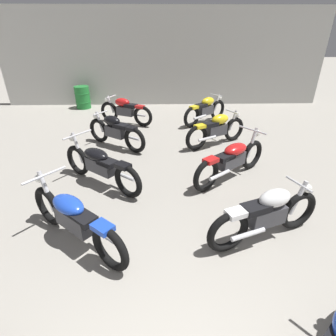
# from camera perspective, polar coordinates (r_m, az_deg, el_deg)

# --- Properties ---
(back_wall) EXTENTS (12.68, 0.24, 3.60)m
(back_wall) POSITION_cam_1_polar(r_m,az_deg,el_deg) (11.38, -1.00, 22.35)
(back_wall) COLOR #B2B2AD
(back_wall) RESTS_ON ground
(motorcycle_left_row_1) EXTENTS (1.73, 1.48, 0.97)m
(motorcycle_left_row_1) POSITION_cam_1_polar(r_m,az_deg,el_deg) (4.15, -19.30, -10.03)
(motorcycle_left_row_1) COLOR black
(motorcycle_left_row_1) RESTS_ON ground
(motorcycle_left_row_2) EXTENTS (1.78, 1.43, 0.97)m
(motorcycle_left_row_2) POSITION_cam_1_polar(r_m,az_deg,el_deg) (5.52, -14.23, 0.69)
(motorcycle_left_row_2) COLOR black
(motorcycle_left_row_2) RESTS_ON ground
(motorcycle_left_row_3) EXTENTS (1.67, 1.23, 0.88)m
(motorcycle_left_row_3) POSITION_cam_1_polar(r_m,az_deg,el_deg) (7.28, -11.12, 7.79)
(motorcycle_left_row_3) COLOR black
(motorcycle_left_row_3) RESTS_ON ground
(motorcycle_left_row_4) EXTENTS (1.82, 0.96, 0.88)m
(motorcycle_left_row_4) POSITION_cam_1_polar(r_m,az_deg,el_deg) (9.11, -9.08, 12.03)
(motorcycle_left_row_4) COLOR black
(motorcycle_left_row_4) RESTS_ON ground
(motorcycle_right_row_1) EXTENTS (1.88, 0.82, 0.88)m
(motorcycle_right_row_1) POSITION_cam_1_polar(r_m,az_deg,el_deg) (4.25, 20.26, -9.13)
(motorcycle_right_row_1) COLOR black
(motorcycle_right_row_1) RESTS_ON ground
(motorcycle_right_row_2) EXTENTS (1.77, 1.43, 0.97)m
(motorcycle_right_row_2) POSITION_cam_1_polar(r_m,az_deg,el_deg) (5.73, 13.40, 1.83)
(motorcycle_right_row_2) COLOR black
(motorcycle_right_row_2) RESTS_ON ground
(motorcycle_right_row_3) EXTENTS (1.77, 1.06, 0.88)m
(motorcycle_right_row_3) POSITION_cam_1_polar(r_m,az_deg,el_deg) (7.38, 10.29, 8.14)
(motorcycle_right_row_3) COLOR black
(motorcycle_right_row_3) RESTS_ON ground
(motorcycle_right_row_4) EXTENTS (1.58, 1.35, 0.88)m
(motorcycle_right_row_4) POSITION_cam_1_polar(r_m,az_deg,el_deg) (9.17, 7.99, 12.20)
(motorcycle_right_row_4) COLOR black
(motorcycle_right_row_4) RESTS_ON ground
(oil_drum) EXTENTS (0.59, 0.59, 0.85)m
(oil_drum) POSITION_cam_1_polar(r_m,az_deg,el_deg) (11.40, -17.67, 14.10)
(oil_drum) COLOR #1E722D
(oil_drum) RESTS_ON ground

